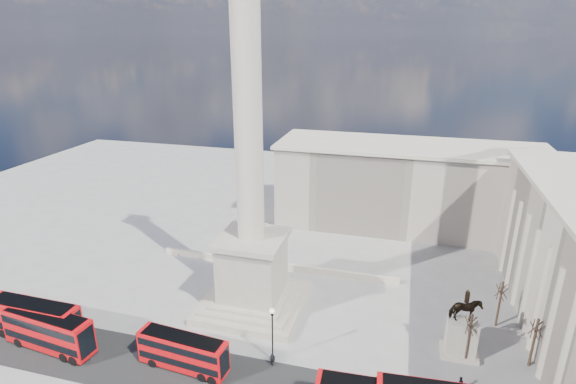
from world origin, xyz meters
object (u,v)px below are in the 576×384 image
(red_bus_a, at_px, (49,331))
(equestrian_statue, at_px, (462,332))
(nelsons_column, at_px, (251,222))
(red_bus_b, at_px, (184,352))
(red_bus_e, at_px, (35,319))
(pedestrian_standing, at_px, (460,383))
(victorian_lamp, at_px, (272,331))
(pedestrian_crossing, at_px, (272,359))

(red_bus_a, height_order, equestrian_statue, equestrian_statue)
(nelsons_column, distance_m, red_bus_b, 18.10)
(nelsons_column, bearing_deg, red_bus_e, -150.01)
(pedestrian_standing, bearing_deg, victorian_lamp, 4.63)
(victorian_lamp, distance_m, pedestrian_crossing, 3.54)
(pedestrian_crossing, bearing_deg, pedestrian_standing, -136.60)
(red_bus_e, distance_m, pedestrian_crossing, 30.62)
(red_bus_b, height_order, equestrian_statue, equestrian_statue)
(red_bus_b, height_order, red_bus_e, red_bus_e)
(victorian_lamp, xyz_separation_m, pedestrian_standing, (21.00, 1.00, -3.44))
(red_bus_a, xyz_separation_m, equestrian_statue, (48.36, 12.00, 0.56))
(nelsons_column, bearing_deg, victorian_lamp, -59.71)
(victorian_lamp, height_order, pedestrian_crossing, victorian_lamp)
(pedestrian_standing, distance_m, pedestrian_crossing, 20.94)
(red_bus_a, distance_m, red_bus_b, 17.48)
(nelsons_column, relative_size, pedestrian_standing, 30.35)
(pedestrian_standing, bearing_deg, red_bus_e, 7.04)
(nelsons_column, height_order, pedestrian_crossing, nelsons_column)
(victorian_lamp, bearing_deg, equestrian_statue, 18.07)
(red_bus_b, relative_size, pedestrian_standing, 6.65)
(nelsons_column, distance_m, equestrian_statue, 29.36)
(nelsons_column, height_order, red_bus_a, nelsons_column)
(red_bus_a, height_order, pedestrian_crossing, red_bus_a)
(red_bus_b, bearing_deg, pedestrian_standing, 14.19)
(pedestrian_standing, bearing_deg, equestrian_statue, -92.11)
(nelsons_column, relative_size, pedestrian_crossing, 31.28)
(red_bus_b, distance_m, equestrian_statue, 32.78)
(equestrian_statue, distance_m, pedestrian_crossing, 22.76)
(red_bus_b, bearing_deg, red_bus_e, -175.55)
(victorian_lamp, height_order, pedestrian_standing, victorian_lamp)
(red_bus_e, xyz_separation_m, victorian_lamp, (30.30, 3.62, 1.62))
(equestrian_statue, bearing_deg, red_bus_b, -160.66)
(red_bus_a, relative_size, red_bus_b, 1.13)
(red_bus_a, bearing_deg, red_bus_b, 10.10)
(red_bus_b, bearing_deg, pedestrian_crossing, 23.23)
(red_bus_a, bearing_deg, pedestrian_crossing, 15.35)
(red_bus_b, xyz_separation_m, victorian_lamp, (9.50, 3.86, 1.98))
(equestrian_statue, bearing_deg, red_bus_a, -166.07)
(nelsons_column, height_order, pedestrian_standing, nelsons_column)
(nelsons_column, relative_size, red_bus_b, 4.57)
(red_bus_b, distance_m, red_bus_e, 20.80)
(equestrian_statue, height_order, pedestrian_standing, equestrian_statue)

